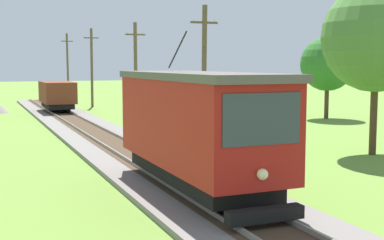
{
  "coord_description": "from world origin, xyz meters",
  "views": [
    {
      "loc": [
        -6.26,
        0.5,
        4.06
      ],
      "look_at": [
        0.74,
        17.37,
        2.11
      ],
      "focal_mm": 49.07,
      "sensor_mm": 36.0,
      "label": 1
    }
  ],
  "objects_px": {
    "freight_car": "(57,95)",
    "utility_pole_mid": "(204,75)",
    "red_tram": "(196,125)",
    "utility_pole_distant": "(92,67)",
    "tree_left_near": "(376,38)",
    "utility_pole_horizon": "(68,65)",
    "utility_pole_far": "(136,72)",
    "tree_right_near": "(328,64)"
  },
  "relations": [
    {
      "from": "red_tram",
      "to": "utility_pole_distant",
      "type": "bearing_deg",
      "value": 83.36
    },
    {
      "from": "utility_pole_distant",
      "to": "utility_pole_horizon",
      "type": "height_order",
      "value": "utility_pole_horizon"
    },
    {
      "from": "red_tram",
      "to": "utility_pole_far",
      "type": "distance_m",
      "value": 20.74
    },
    {
      "from": "freight_car",
      "to": "utility_pole_mid",
      "type": "distance_m",
      "value": 21.16
    },
    {
      "from": "utility_pole_distant",
      "to": "utility_pole_horizon",
      "type": "bearing_deg",
      "value": 90.0
    },
    {
      "from": "utility_pole_horizon",
      "to": "tree_left_near",
      "type": "relative_size",
      "value": 1.01
    },
    {
      "from": "freight_car",
      "to": "utility_pole_far",
      "type": "xyz_separation_m",
      "value": [
        4.06,
        -9.0,
        2.0
      ]
    },
    {
      "from": "utility_pole_distant",
      "to": "utility_pole_mid",
      "type": "bearing_deg",
      "value": -90.0
    },
    {
      "from": "tree_left_near",
      "to": "tree_right_near",
      "type": "height_order",
      "value": "tree_left_near"
    },
    {
      "from": "utility_pole_mid",
      "to": "tree_right_near",
      "type": "bearing_deg",
      "value": 32.53
    },
    {
      "from": "utility_pole_far",
      "to": "red_tram",
      "type": "bearing_deg",
      "value": -101.32
    },
    {
      "from": "utility_pole_mid",
      "to": "tree_left_near",
      "type": "height_order",
      "value": "tree_left_near"
    },
    {
      "from": "utility_pole_distant",
      "to": "utility_pole_horizon",
      "type": "distance_m",
      "value": 13.83
    },
    {
      "from": "red_tram",
      "to": "freight_car",
      "type": "distance_m",
      "value": 29.3
    },
    {
      "from": "utility_pole_distant",
      "to": "tree_left_near",
      "type": "distance_m",
      "value": 31.81
    },
    {
      "from": "red_tram",
      "to": "utility_pole_mid",
      "type": "xyz_separation_m",
      "value": [
        4.06,
        8.62,
        1.34
      ]
    },
    {
      "from": "utility_pole_distant",
      "to": "freight_car",
      "type": "bearing_deg",
      "value": -125.95
    },
    {
      "from": "red_tram",
      "to": "utility_pole_horizon",
      "type": "relative_size",
      "value": 1.11
    },
    {
      "from": "red_tram",
      "to": "utility_pole_distant",
      "type": "height_order",
      "value": "utility_pole_distant"
    },
    {
      "from": "freight_car",
      "to": "utility_pole_horizon",
      "type": "bearing_deg",
      "value": 78.19
    },
    {
      "from": "utility_pole_distant",
      "to": "tree_right_near",
      "type": "bearing_deg",
      "value": -51.15
    },
    {
      "from": "utility_pole_far",
      "to": "freight_car",
      "type": "bearing_deg",
      "value": 114.31
    },
    {
      "from": "freight_car",
      "to": "utility_pole_distant",
      "type": "xyz_separation_m",
      "value": [
        4.06,
        5.6,
        2.25
      ]
    },
    {
      "from": "red_tram",
      "to": "freight_car",
      "type": "xyz_separation_m",
      "value": [
        -0.0,
        29.29,
        -0.64
      ]
    },
    {
      "from": "utility_pole_mid",
      "to": "tree_right_near",
      "type": "distance_m",
      "value": 16.59
    },
    {
      "from": "tree_left_near",
      "to": "tree_right_near",
      "type": "distance_m",
      "value": 15.92
    },
    {
      "from": "red_tram",
      "to": "tree_right_near",
      "type": "xyz_separation_m",
      "value": [
        18.04,
        17.54,
        1.89
      ]
    },
    {
      "from": "utility_pole_far",
      "to": "tree_left_near",
      "type": "xyz_separation_m",
      "value": [
        6.15,
        -16.57,
        1.67
      ]
    },
    {
      "from": "tree_right_near",
      "to": "freight_car",
      "type": "bearing_deg",
      "value": 146.92
    },
    {
      "from": "utility_pole_mid",
      "to": "utility_pole_distant",
      "type": "distance_m",
      "value": 26.28
    },
    {
      "from": "freight_car",
      "to": "utility_pole_far",
      "type": "bearing_deg",
      "value": -65.69
    },
    {
      "from": "freight_car",
      "to": "utility_pole_mid",
      "type": "xyz_separation_m",
      "value": [
        4.06,
        -20.67,
        1.98
      ]
    },
    {
      "from": "utility_pole_far",
      "to": "utility_pole_horizon",
      "type": "xyz_separation_m",
      "value": [
        -0.0,
        28.43,
        0.39
      ]
    },
    {
      "from": "red_tram",
      "to": "utility_pole_distant",
      "type": "relative_size",
      "value": 1.15
    },
    {
      "from": "utility_pole_far",
      "to": "utility_pole_horizon",
      "type": "bearing_deg",
      "value": 90.0
    },
    {
      "from": "tree_left_near",
      "to": "utility_pole_distant",
      "type": "bearing_deg",
      "value": 101.16
    },
    {
      "from": "red_tram",
      "to": "utility_pole_far",
      "type": "height_order",
      "value": "utility_pole_far"
    },
    {
      "from": "utility_pole_far",
      "to": "utility_pole_distant",
      "type": "height_order",
      "value": "utility_pole_distant"
    },
    {
      "from": "red_tram",
      "to": "utility_pole_horizon",
      "type": "bearing_deg",
      "value": 85.24
    },
    {
      "from": "red_tram",
      "to": "utility_pole_mid",
      "type": "relative_size",
      "value": 1.24
    },
    {
      "from": "utility_pole_far",
      "to": "tree_right_near",
      "type": "height_order",
      "value": "utility_pole_far"
    },
    {
      "from": "tree_left_near",
      "to": "utility_pole_horizon",
      "type": "bearing_deg",
      "value": 97.78
    }
  ]
}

